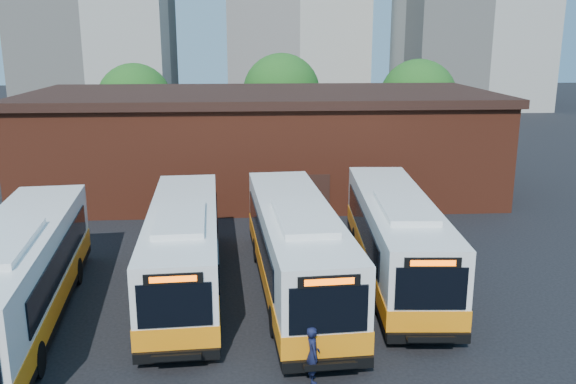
{
  "coord_description": "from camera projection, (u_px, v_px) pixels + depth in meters",
  "views": [
    {
      "loc": [
        -0.71,
        -18.25,
        9.74
      ],
      "look_at": [
        0.77,
        5.49,
        3.63
      ],
      "focal_mm": 38.0,
      "sensor_mm": 36.0,
      "label": 1
    }
  ],
  "objects": [
    {
      "name": "bus_east",
      "position": [
        396.0,
        240.0,
        25.04
      ],
      "size": [
        3.44,
        13.11,
        3.54
      ],
      "rotation": [
        0.0,
        0.0,
        -0.06
      ],
      "color": "white",
      "rests_on": "ground"
    },
    {
      "name": "tree_mid",
      "position": [
        282.0,
        92.0,
        51.83
      ],
      "size": [
        6.56,
        6.56,
        8.36
      ],
      "color": "#382314",
      "rests_on": "ground"
    },
    {
      "name": "bus_west",
      "position": [
        19.0,
        280.0,
        20.78
      ],
      "size": [
        4.1,
        13.53,
        3.64
      ],
      "rotation": [
        0.0,
        0.0,
        0.1
      ],
      "color": "white",
      "rests_on": "ground"
    },
    {
      "name": "depot_building",
      "position": [
        262.0,
        141.0,
        38.63
      ],
      "size": [
        28.6,
        12.6,
        6.4
      ],
      "color": "maroon",
      "rests_on": "ground"
    },
    {
      "name": "transit_worker",
      "position": [
        313.0,
        354.0,
        17.52
      ],
      "size": [
        0.48,
        0.66,
        1.7
      ],
      "primitive_type": "imported",
      "rotation": [
        0.0,
        0.0,
        1.69
      ],
      "color": "#121633",
      "rests_on": "ground"
    },
    {
      "name": "ground",
      "position": [
        275.0,
        340.0,
        20.11
      ],
      "size": [
        220.0,
        220.0,
        0.0
      ],
      "primitive_type": "plane",
      "color": "black"
    },
    {
      "name": "bus_midwest",
      "position": [
        184.0,
        251.0,
        23.8
      ],
      "size": [
        3.35,
        12.81,
        3.45
      ],
      "rotation": [
        0.0,
        0.0,
        0.06
      ],
      "color": "white",
      "rests_on": "ground"
    },
    {
      "name": "tree_east",
      "position": [
        418.0,
        98.0,
        49.66
      ],
      "size": [
        6.24,
        6.24,
        7.96
      ],
      "color": "#382314",
      "rests_on": "ground"
    },
    {
      "name": "bus_mideast",
      "position": [
        296.0,
        252.0,
        23.55
      ],
      "size": [
        3.63,
        13.41,
        3.61
      ],
      "rotation": [
        0.0,
        0.0,
        0.07
      ],
      "color": "white",
      "rests_on": "ground"
    },
    {
      "name": "tree_west",
      "position": [
        135.0,
        101.0,
        49.28
      ],
      "size": [
        6.0,
        6.0,
        7.65
      ],
      "color": "#382314",
      "rests_on": "ground"
    }
  ]
}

